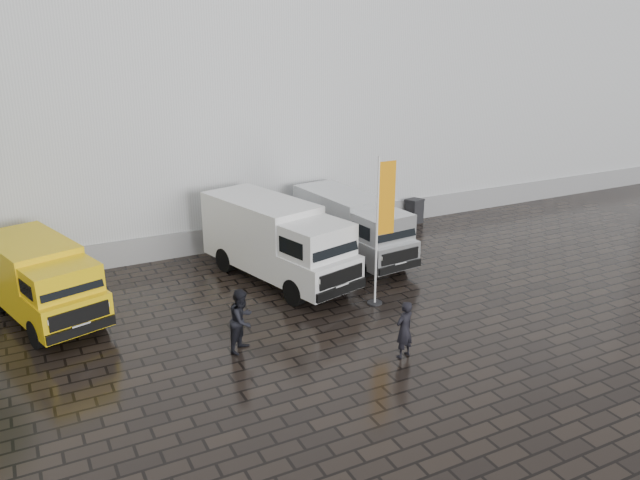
# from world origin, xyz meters

# --- Properties ---
(ground) EXTENTS (120.00, 120.00, 0.00)m
(ground) POSITION_xyz_m (0.00, 0.00, 0.00)
(ground) COLOR black
(ground) RESTS_ON ground
(exhibition_hall) EXTENTS (44.00, 16.00, 12.00)m
(exhibition_hall) POSITION_xyz_m (2.00, 16.00, 6.00)
(exhibition_hall) COLOR silver
(exhibition_hall) RESTS_ON ground
(hall_plinth) EXTENTS (44.00, 0.15, 1.00)m
(hall_plinth) POSITION_xyz_m (2.00, 7.95, 0.50)
(hall_plinth) COLOR gray
(hall_plinth) RESTS_ON ground
(van_yellow) EXTENTS (3.44, 5.61, 2.42)m
(van_yellow) POSITION_xyz_m (-9.10, 4.29, 1.21)
(van_yellow) COLOR yellow
(van_yellow) RESTS_ON ground
(van_white) EXTENTS (3.74, 6.85, 2.82)m
(van_white) POSITION_xyz_m (-1.38, 3.97, 1.41)
(van_white) COLOR white
(van_white) RESTS_ON ground
(van_silver) EXTENTS (2.49, 5.94, 2.50)m
(van_silver) POSITION_xyz_m (2.09, 4.69, 1.25)
(van_silver) COLOR silver
(van_silver) RESTS_ON ground
(flagpole) EXTENTS (0.88, 0.50, 4.93)m
(flagpole) POSITION_xyz_m (0.82, 0.63, 2.75)
(flagpole) COLOR black
(flagpole) RESTS_ON ground
(wheelie_bin) EXTENTS (0.80, 0.80, 1.13)m
(wheelie_bin) POSITION_xyz_m (7.05, 7.53, 0.56)
(wheelie_bin) COLOR black
(wheelie_bin) RESTS_ON ground
(person_front) EXTENTS (0.68, 0.53, 1.65)m
(person_front) POSITION_xyz_m (-0.52, -2.72, 0.83)
(person_front) COLOR black
(person_front) RESTS_ON ground
(person_tent) EXTENTS (1.13, 1.10, 1.83)m
(person_tent) POSITION_xyz_m (-4.33, -0.34, 0.92)
(person_tent) COLOR black
(person_tent) RESTS_ON ground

